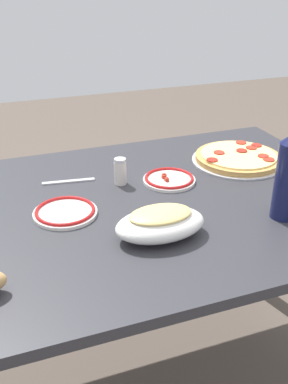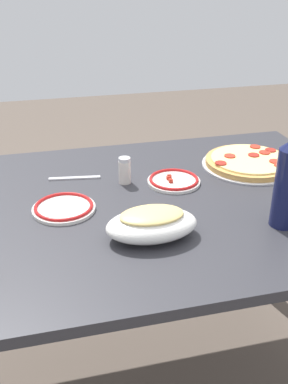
# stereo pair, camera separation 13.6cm
# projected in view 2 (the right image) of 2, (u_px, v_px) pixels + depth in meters

# --- Properties ---
(ground_plane) EXTENTS (8.00, 8.00, 0.00)m
(ground_plane) POSITION_uv_depth(u_px,v_px,m) (144.00, 375.00, 1.70)
(ground_plane) COLOR brown
(ground_plane) RESTS_ON ground
(dining_table) EXTENTS (1.40, 0.97, 0.73)m
(dining_table) POSITION_uv_depth(u_px,v_px,m) (144.00, 232.00, 1.42)
(dining_table) COLOR #2D2D33
(dining_table) RESTS_ON ground
(pepperoni_pizza) EXTENTS (0.33, 0.33, 0.03)m
(pepperoni_pizza) POSITION_uv_depth(u_px,v_px,m) (249.00, 162.00, 1.60)
(pepperoni_pizza) COLOR #B7B7BC
(pepperoni_pizza) RESTS_ON dining_table
(baked_pasta_dish) EXTENTS (0.24, 0.15, 0.08)m
(baked_pasta_dish) POSITION_uv_depth(u_px,v_px,m) (152.00, 223.00, 1.17)
(baked_pasta_dish) COLOR white
(baked_pasta_dish) RESTS_ON dining_table
(wine_bottle) EXTENTS (0.07, 0.07, 0.32)m
(wine_bottle) POSITION_uv_depth(u_px,v_px,m) (288.00, 181.00, 1.19)
(wine_bottle) COLOR #141942
(wine_bottle) RESTS_ON dining_table
(side_plate_near) EXTENTS (0.18, 0.18, 0.02)m
(side_plate_near) POSITION_uv_depth(u_px,v_px,m) (64.00, 208.00, 1.31)
(side_plate_near) COLOR white
(side_plate_near) RESTS_ON dining_table
(side_plate_far) EXTENTS (0.17, 0.17, 0.02)m
(side_plate_far) POSITION_uv_depth(u_px,v_px,m) (174.00, 180.00, 1.48)
(side_plate_far) COLOR white
(side_plate_far) RESTS_ON dining_table
(spice_shaker) EXTENTS (0.04, 0.04, 0.09)m
(spice_shaker) POSITION_uv_depth(u_px,v_px,m) (125.00, 170.00, 1.47)
(spice_shaker) COLOR silver
(spice_shaker) RESTS_ON dining_table
(fork_left) EXTENTS (0.17, 0.04, 0.00)m
(fork_left) POSITION_uv_depth(u_px,v_px,m) (75.00, 178.00, 1.51)
(fork_left) COLOR #B7B7BC
(fork_left) RESTS_ON dining_table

